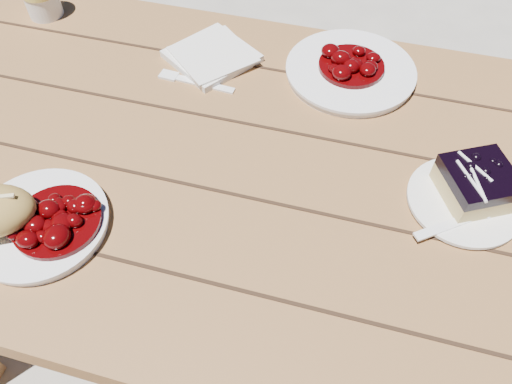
% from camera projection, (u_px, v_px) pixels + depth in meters
% --- Properties ---
extents(ground, '(60.00, 60.00, 0.00)m').
position_uv_depth(ground, '(326.00, 349.00, 1.41)').
color(ground, '#A5A095').
rests_on(ground, ground).
extents(picnic_table, '(2.00, 1.55, 0.75)m').
position_uv_depth(picnic_table, '(361.00, 238.00, 0.94)').
color(picnic_table, brown).
rests_on(picnic_table, ground).
extents(main_plate, '(0.20, 0.20, 0.02)m').
position_uv_depth(main_plate, '(40.00, 225.00, 0.76)').
color(main_plate, white).
rests_on(main_plate, picnic_table).
extents(goulash_stew, '(0.13, 0.13, 0.04)m').
position_uv_depth(goulash_stew, '(54.00, 215.00, 0.74)').
color(goulash_stew, '#490204').
rests_on(goulash_stew, main_plate).
extents(dessert_plate, '(0.17, 0.17, 0.01)m').
position_uv_depth(dessert_plate, '(463.00, 202.00, 0.79)').
color(dessert_plate, white).
rests_on(dessert_plate, picnic_table).
extents(blueberry_cake, '(0.14, 0.14, 0.06)m').
position_uv_depth(blueberry_cake, '(477.00, 183.00, 0.77)').
color(blueberry_cake, '#D6BE75').
rests_on(blueberry_cake, dessert_plate).
extents(fork_dessert, '(0.14, 0.12, 0.00)m').
position_uv_depth(fork_dessert, '(451.00, 224.00, 0.76)').
color(fork_dessert, white).
rests_on(fork_dessert, dessert_plate).
extents(napkin_stack, '(0.21, 0.21, 0.01)m').
position_uv_depth(napkin_stack, '(212.00, 56.00, 1.01)').
color(napkin_stack, white).
rests_on(napkin_stack, picnic_table).
extents(fork_table, '(0.16, 0.04, 0.00)m').
position_uv_depth(fork_table, '(204.00, 84.00, 0.97)').
color(fork_table, white).
rests_on(fork_table, picnic_table).
extents(second_plate, '(0.25, 0.25, 0.02)m').
position_uv_depth(second_plate, '(350.00, 72.00, 0.98)').
color(second_plate, white).
rests_on(second_plate, picnic_table).
extents(second_stew, '(0.13, 0.13, 0.04)m').
position_uv_depth(second_stew, '(353.00, 59.00, 0.96)').
color(second_stew, '#490204').
rests_on(second_stew, second_plate).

